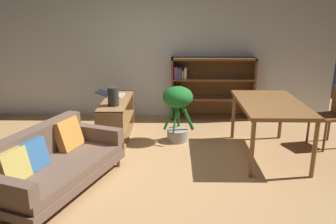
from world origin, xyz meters
TOP-DOWN VIEW (x-y plane):
  - ground_plane at (0.00, 0.00)m, footprint 8.16×8.16m
  - back_wall_panel at (0.00, 2.70)m, footprint 6.80×0.10m
  - fabric_couch at (-1.09, -0.28)m, footprint 1.38×1.91m
  - media_console at (-0.58, 1.39)m, footprint 0.41×1.37m
  - open_laptop at (-0.70, 1.70)m, footprint 0.48×0.35m
  - desk_speaker at (-0.57, 1.07)m, footprint 0.17×0.17m
  - potted_floor_plant at (0.40, 1.27)m, footprint 0.51×0.48m
  - dining_table at (1.69, 0.73)m, footprint 0.87×1.48m
  - dining_chair_near at (2.76, 1.12)m, footprint 0.55×0.51m
  - bookshelf at (1.00, 2.53)m, footprint 1.57×0.31m

SIDE VIEW (x-z plane):
  - ground_plane at x=0.00m, z-range 0.00..0.00m
  - media_console at x=-0.58m, z-range -0.01..0.63m
  - fabric_couch at x=-1.09m, z-range -0.02..0.68m
  - dining_chair_near at x=2.76m, z-range 0.06..0.97m
  - potted_floor_plant at x=0.40m, z-range 0.14..1.03m
  - bookshelf at x=1.00m, z-range 0.00..1.17m
  - open_laptop at x=-0.70m, z-range 0.62..0.70m
  - dining_table at x=1.69m, z-range 0.32..1.11m
  - desk_speaker at x=-0.57m, z-range 0.64..0.92m
  - back_wall_panel at x=0.00m, z-range 0.00..2.70m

